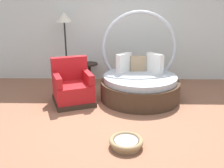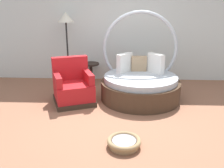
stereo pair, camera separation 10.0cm
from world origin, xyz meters
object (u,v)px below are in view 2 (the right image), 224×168
Objects in this scene: floor_lamp at (66,24)px; red_armchair at (73,87)px; round_daybed at (140,82)px; pet_basket at (124,142)px; side_table at (91,67)px.

red_armchair is at bearing -74.31° from floor_lamp.
round_daybed reaches higher than pet_basket.
side_table is at bearing 138.31° from round_daybed.
side_table is 1.25m from floor_lamp.
floor_lamp reaches higher than red_armchair.
round_daybed reaches higher than side_table.
side_table reaches higher than pet_basket.
red_armchair is at bearing -98.53° from side_table.
side_table is 0.29× the size of floor_lamp.
round_daybed is 1.65m from side_table.
floor_lamp reaches higher than side_table.
round_daybed is 2.07m from pet_basket.
floor_lamp is at bearing -170.14° from side_table.
red_armchair reaches higher than pet_basket.
floor_lamp is at bearing 151.12° from round_daybed.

